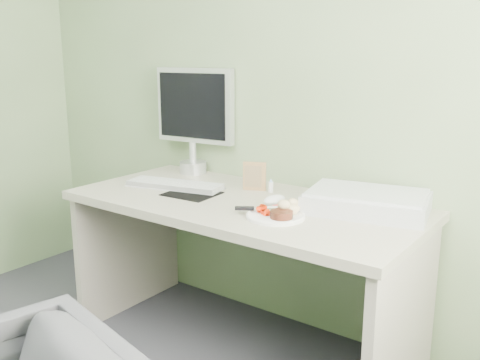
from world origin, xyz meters
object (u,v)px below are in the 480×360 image
Objects in this scene: desk at (243,239)px; monitor at (194,115)px; plate at (276,216)px; scanner at (367,203)px.

desk is 0.81m from monitor.
desk is at bearing 153.60° from plate.
plate is 0.39m from scanner.
monitor reaches higher than plate.
plate is 0.48× the size of scanner.
plate is 0.42× the size of monitor.
scanner reaches higher than plate.
plate is 0.97m from monitor.
plate reaches higher than desk.
desk is 2.83× the size of monitor.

